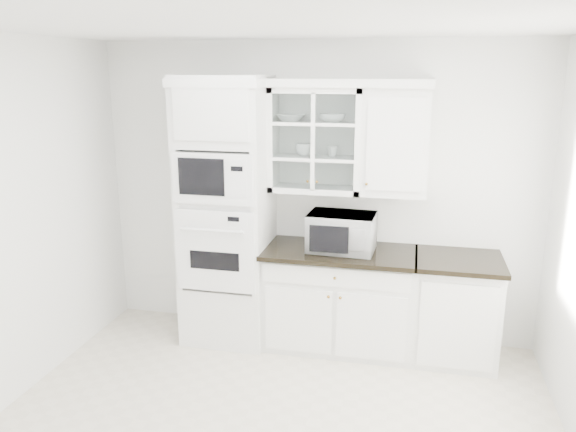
# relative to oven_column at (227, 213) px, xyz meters

# --- Properties ---
(room_shell) EXTENTS (4.00, 3.50, 2.70)m
(room_shell) POSITION_rel_oven_column_xyz_m (0.75, -0.99, 0.58)
(room_shell) COLOR white
(room_shell) RESTS_ON ground
(oven_column) EXTENTS (0.76, 0.68, 2.40)m
(oven_column) POSITION_rel_oven_column_xyz_m (0.00, 0.00, 0.00)
(oven_column) COLOR white
(oven_column) RESTS_ON ground
(base_cabinet_run) EXTENTS (1.32, 0.67, 0.92)m
(base_cabinet_run) POSITION_rel_oven_column_xyz_m (1.03, 0.03, -0.74)
(base_cabinet_run) COLOR white
(base_cabinet_run) RESTS_ON ground
(extra_base_cabinet) EXTENTS (0.72, 0.67, 0.92)m
(extra_base_cabinet) POSITION_rel_oven_column_xyz_m (2.03, 0.03, -0.74)
(extra_base_cabinet) COLOR white
(extra_base_cabinet) RESTS_ON ground
(upper_cabinet_glass) EXTENTS (0.80, 0.33, 0.90)m
(upper_cabinet_glass) POSITION_rel_oven_column_xyz_m (0.78, 0.17, 0.65)
(upper_cabinet_glass) COLOR white
(upper_cabinet_glass) RESTS_ON room_shell
(upper_cabinet_solid) EXTENTS (0.55, 0.33, 0.90)m
(upper_cabinet_solid) POSITION_rel_oven_column_xyz_m (1.46, 0.17, 0.65)
(upper_cabinet_solid) COLOR white
(upper_cabinet_solid) RESTS_ON room_shell
(crown_molding) EXTENTS (2.14, 0.38, 0.07)m
(crown_molding) POSITION_rel_oven_column_xyz_m (0.68, 0.14, 1.14)
(crown_molding) COLOR white
(crown_molding) RESTS_ON room_shell
(countertop_microwave) EXTENTS (0.59, 0.50, 0.33)m
(countertop_microwave) POSITION_rel_oven_column_xyz_m (1.04, 0.02, -0.12)
(countertop_microwave) COLOR white
(countertop_microwave) RESTS_ON base_cabinet_run
(bowl_a) EXTENTS (0.28, 0.28, 0.06)m
(bowl_a) POSITION_rel_oven_column_xyz_m (0.55, 0.18, 0.84)
(bowl_a) COLOR white
(bowl_a) RESTS_ON upper_cabinet_glass
(bowl_b) EXTENTS (0.25, 0.25, 0.07)m
(bowl_b) POSITION_rel_oven_column_xyz_m (0.92, 0.16, 0.85)
(bowl_b) COLOR white
(bowl_b) RESTS_ON upper_cabinet_glass
(cup_a) EXTENTS (0.14, 0.14, 0.11)m
(cup_a) POSITION_rel_oven_column_xyz_m (0.67, 0.16, 0.56)
(cup_a) COLOR white
(cup_a) RESTS_ON upper_cabinet_glass
(cup_b) EXTENTS (0.12, 0.12, 0.09)m
(cup_b) POSITION_rel_oven_column_xyz_m (0.92, 0.18, 0.56)
(cup_b) COLOR white
(cup_b) RESTS_ON upper_cabinet_glass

